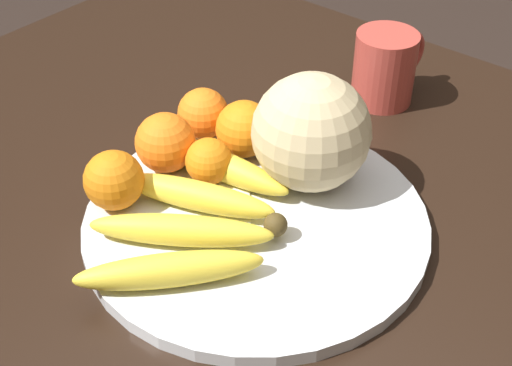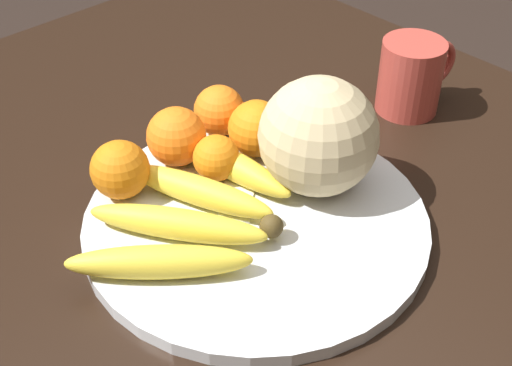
{
  "view_description": "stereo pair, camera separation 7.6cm",
  "coord_description": "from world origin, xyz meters",
  "px_view_note": "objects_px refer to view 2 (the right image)",
  "views": [
    {
      "loc": [
        -0.39,
        0.5,
        1.32
      ],
      "look_at": [
        0.01,
        0.03,
        0.83
      ],
      "focal_mm": 50.0,
      "sensor_mm": 36.0,
      "label": 1
    },
    {
      "loc": [
        -0.44,
        0.45,
        1.32
      ],
      "look_at": [
        0.01,
        0.03,
        0.83
      ],
      "focal_mm": 50.0,
      "sensor_mm": 36.0,
      "label": 2
    }
  ],
  "objects_px": {
    "orange_front_right": "(257,129)",
    "produce_tag": "(238,196)",
    "ceramic_mug": "(412,76)",
    "orange_back_right": "(219,111)",
    "orange_mid_center": "(216,158)",
    "orange_back_left": "(120,170)",
    "orange_front_left": "(176,137)",
    "fruit_bowl": "(256,222)",
    "banana_bunch": "(193,208)",
    "kitchen_table": "(275,278)",
    "melon": "(321,138)"
  },
  "relations": [
    {
      "from": "orange_front_right",
      "to": "produce_tag",
      "type": "xyz_separation_m",
      "value": [
        -0.05,
        0.08,
        -0.04
      ]
    },
    {
      "from": "ceramic_mug",
      "to": "orange_back_right",
      "type": "bearing_deg",
      "value": 64.46
    },
    {
      "from": "orange_mid_center",
      "to": "produce_tag",
      "type": "distance_m",
      "value": 0.05
    },
    {
      "from": "orange_back_right",
      "to": "orange_back_left",
      "type": "bearing_deg",
      "value": 95.77
    },
    {
      "from": "orange_front_left",
      "to": "orange_back_right",
      "type": "bearing_deg",
      "value": -81.46
    },
    {
      "from": "orange_back_left",
      "to": "orange_back_right",
      "type": "xyz_separation_m",
      "value": [
        0.02,
        -0.17,
        -0.0
      ]
    },
    {
      "from": "fruit_bowl",
      "to": "orange_mid_center",
      "type": "bearing_deg",
      "value": -10.72
    },
    {
      "from": "banana_bunch",
      "to": "produce_tag",
      "type": "relative_size",
      "value": 2.91
    },
    {
      "from": "banana_bunch",
      "to": "orange_front_right",
      "type": "relative_size",
      "value": 3.77
    },
    {
      "from": "fruit_bowl",
      "to": "ceramic_mug",
      "type": "relative_size",
      "value": 3.11
    },
    {
      "from": "banana_bunch",
      "to": "orange_front_right",
      "type": "distance_m",
      "value": 0.15
    },
    {
      "from": "kitchen_table",
      "to": "ceramic_mug",
      "type": "distance_m",
      "value": 0.35
    },
    {
      "from": "orange_front_right",
      "to": "orange_back_left",
      "type": "distance_m",
      "value": 0.18
    },
    {
      "from": "melon",
      "to": "fruit_bowl",
      "type": "bearing_deg",
      "value": 83.9
    },
    {
      "from": "melon",
      "to": "orange_front_right",
      "type": "height_order",
      "value": "melon"
    },
    {
      "from": "melon",
      "to": "orange_mid_center",
      "type": "bearing_deg",
      "value": 38.42
    },
    {
      "from": "fruit_bowl",
      "to": "orange_front_right",
      "type": "height_order",
      "value": "orange_front_right"
    },
    {
      "from": "orange_front_right",
      "to": "orange_mid_center",
      "type": "distance_m",
      "value": 0.07
    },
    {
      "from": "melon",
      "to": "orange_mid_center",
      "type": "xyz_separation_m",
      "value": [
        0.1,
        0.08,
        -0.04
      ]
    },
    {
      "from": "kitchen_table",
      "to": "fruit_bowl",
      "type": "xyz_separation_m",
      "value": [
        0.01,
        0.03,
        0.11
      ]
    },
    {
      "from": "orange_back_left",
      "to": "produce_tag",
      "type": "bearing_deg",
      "value": -136.58
    },
    {
      "from": "kitchen_table",
      "to": "produce_tag",
      "type": "bearing_deg",
      "value": 22.12
    },
    {
      "from": "kitchen_table",
      "to": "orange_back_left",
      "type": "xyz_separation_m",
      "value": [
        0.15,
        0.11,
        0.15
      ]
    },
    {
      "from": "banana_bunch",
      "to": "orange_front_left",
      "type": "height_order",
      "value": "orange_front_left"
    },
    {
      "from": "orange_back_left",
      "to": "produce_tag",
      "type": "height_order",
      "value": "orange_back_left"
    },
    {
      "from": "melon",
      "to": "ceramic_mug",
      "type": "bearing_deg",
      "value": -79.09
    },
    {
      "from": "orange_mid_center",
      "to": "ceramic_mug",
      "type": "relative_size",
      "value": 0.45
    },
    {
      "from": "orange_back_left",
      "to": "ceramic_mug",
      "type": "relative_size",
      "value": 0.55
    },
    {
      "from": "kitchen_table",
      "to": "fruit_bowl",
      "type": "bearing_deg",
      "value": 77.66
    },
    {
      "from": "melon",
      "to": "produce_tag",
      "type": "xyz_separation_m",
      "value": [
        0.05,
        0.09,
        -0.07
      ]
    },
    {
      "from": "orange_front_left",
      "to": "melon",
      "type": "bearing_deg",
      "value": -149.6
    },
    {
      "from": "produce_tag",
      "to": "ceramic_mug",
      "type": "xyz_separation_m",
      "value": [
        -0.0,
        -0.33,
        0.03
      ]
    },
    {
      "from": "kitchen_table",
      "to": "orange_back_left",
      "type": "height_order",
      "value": "orange_back_left"
    },
    {
      "from": "orange_back_right",
      "to": "melon",
      "type": "bearing_deg",
      "value": -176.43
    },
    {
      "from": "fruit_bowl",
      "to": "orange_front_right",
      "type": "bearing_deg",
      "value": -43.79
    },
    {
      "from": "orange_front_right",
      "to": "fruit_bowl",
      "type": "bearing_deg",
      "value": 136.21
    },
    {
      "from": "produce_tag",
      "to": "fruit_bowl",
      "type": "bearing_deg",
      "value": -143.67
    },
    {
      "from": "kitchen_table",
      "to": "produce_tag",
      "type": "height_order",
      "value": "produce_tag"
    },
    {
      "from": "banana_bunch",
      "to": "orange_mid_center",
      "type": "bearing_deg",
      "value": -87.05
    },
    {
      "from": "orange_front_right",
      "to": "ceramic_mug",
      "type": "height_order",
      "value": "ceramic_mug"
    },
    {
      "from": "kitchen_table",
      "to": "ceramic_mug",
      "type": "bearing_deg",
      "value": -82.08
    },
    {
      "from": "fruit_bowl",
      "to": "orange_mid_center",
      "type": "distance_m",
      "value": 0.1
    },
    {
      "from": "banana_bunch",
      "to": "orange_back_left",
      "type": "distance_m",
      "value": 0.1
    },
    {
      "from": "orange_front_left",
      "to": "orange_mid_center",
      "type": "xyz_separation_m",
      "value": [
        -0.06,
        -0.01,
        -0.01
      ]
    },
    {
      "from": "orange_front_right",
      "to": "ceramic_mug",
      "type": "relative_size",
      "value": 0.57
    },
    {
      "from": "fruit_bowl",
      "to": "orange_front_right",
      "type": "xyz_separation_m",
      "value": [
        0.09,
        -0.09,
        0.04
      ]
    },
    {
      "from": "orange_back_right",
      "to": "kitchen_table",
      "type": "bearing_deg",
      "value": 161.39
    },
    {
      "from": "banana_bunch",
      "to": "orange_back_right",
      "type": "bearing_deg",
      "value": -78.31
    },
    {
      "from": "orange_back_right",
      "to": "ceramic_mug",
      "type": "bearing_deg",
      "value": -115.54
    },
    {
      "from": "banana_bunch",
      "to": "produce_tag",
      "type": "xyz_separation_m",
      "value": [
        -0.0,
        -0.07,
        -0.02
      ]
    }
  ]
}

